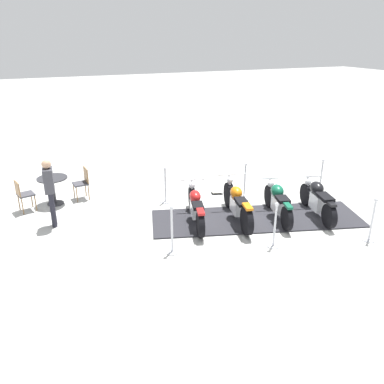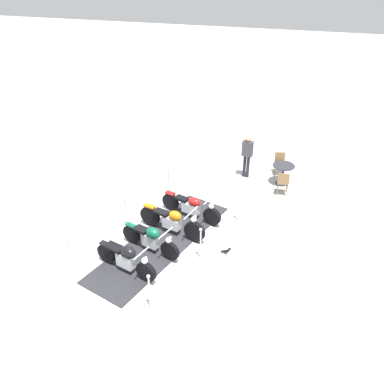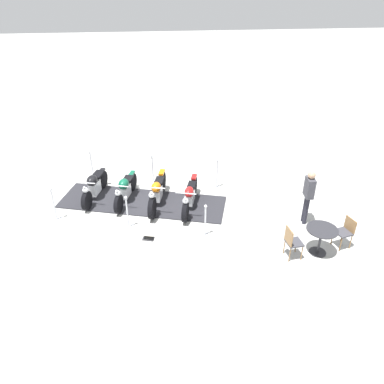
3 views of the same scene
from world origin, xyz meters
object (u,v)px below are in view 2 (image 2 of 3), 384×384
Objects in this scene: info_placard at (226,249)px; motorcycle_maroon at (192,207)px; stanchion_left_mid at (126,217)px; stanchion_right_mid at (200,250)px; motorcycle_copper at (172,221)px; stanchion_left_front at (71,256)px; cafe_chair_across_table at (283,182)px; stanchion_right_front at (150,299)px; cafe_table at (283,170)px; cafe_chair_near_table at (280,162)px; stanchion_right_rear at (238,212)px; motorcycle_forest at (151,239)px; stanchion_left_rear at (169,187)px; bystander_person at (247,153)px; motorcycle_black at (126,258)px.

motorcycle_maroon is at bearing -115.67° from info_placard.
stanchion_right_mid is at bearing 73.54° from stanchion_left_mid.
stanchion_left_front reaches higher than motorcycle_copper.
motorcycle_maroon is at bearing 125.43° from cafe_chair_across_table.
stanchion_right_front is 3.06m from info_placard.
cafe_chair_near_table is at bearing -165.37° from cafe_table.
motorcycle_forest is at bearing -42.34° from stanchion_right_rear.
info_placard is (-2.77, 1.28, -0.28)m from stanchion_right_front.
motorcycle_forest is 2.28m from stanchion_left_front.
motorcycle_forest is at bearing 124.21° from stanchion_left_front.
stanchion_right_rear reaches higher than motorcycle_forest.
stanchion_left_rear reaches higher than motorcycle_forest.
stanchion_left_mid is (2.20, -0.65, -0.00)m from stanchion_left_rear.
cafe_table is 0.94× the size of cafe_chair_near_table.
stanchion_left_mid reaches higher than motorcycle_copper.
cafe_chair_near_table is (-7.31, 4.89, 0.13)m from stanchion_left_front.
motorcycle_maroon is at bearing -177.01° from stanchion_right_front.
motorcycle_forest is 1.15× the size of bystander_person.
stanchion_right_front is (4.12, 0.22, -0.10)m from motorcycle_maroon.
motorcycle_black is 4.14m from stanchion_left_rear.
bystander_person is at bearing 176.50° from stanchion_right_mid.
motorcycle_maroon is at bearing -79.61° from stanchion_right_rear.
bystander_person is at bearing 51.57° from cafe_chair_across_table.
cafe_table is (-2.92, 1.10, 0.26)m from stanchion_right_rear.
stanchion_left_rear is (-2.09, -0.87, -0.10)m from motorcycle_copper.
motorcycle_forest is 2.24m from info_placard.
stanchion_right_front is at bearing -18.13° from cafe_table.
motorcycle_maroon is at bearing 88.88° from motorcycle_black.
motorcycle_black is at bearing 25.42° from stanchion_left_mid.
info_placard is (2.43, 2.68, -0.31)m from stanchion_left_rear.
stanchion_left_rear reaches higher than cafe_table.
stanchion_right_front is 8.40m from cafe_chair_near_table.
motorcycle_forest is at bearing 137.29° from cafe_chair_across_table.
info_placard is (0.34, 1.80, -0.41)m from motorcycle_copper.
stanchion_right_front reaches higher than stanchion_left_rear.
stanchion_right_rear is at bearing -28.12° from cafe_chair_near_table.
motorcycle_black is 1.82× the size of stanchion_right_mid.
stanchion_left_front is (2.30, -2.17, -0.08)m from motorcycle_copper.
stanchion_right_mid reaches higher than stanchion_right_rear.
stanchion_right_mid is (-1.14, 1.78, -0.16)m from motorcycle_black.
cafe_chair_near_table is (-5.34, 0.91, 0.46)m from info_placard.
cafe_chair_across_table is (-4.30, 1.83, 0.20)m from stanchion_right_mid.
bystander_person is (-2.27, 2.37, 0.66)m from stanchion_left_rear.
stanchion_left_rear is 3.35m from bystander_person.
motorcycle_forest reaches higher than cafe_chair_across_table.
cafe_chair_near_table is at bearing 165.39° from stanchion_right_mid.
motorcycle_black is 1.15× the size of bystander_person.
cafe_chair_across_table is (-4.43, 3.30, 0.05)m from motorcycle_forest.
motorcycle_black is 1.77× the size of stanchion_left_rear.
stanchion_left_mid is at bearing -16.46° from stanchion_left_rear.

